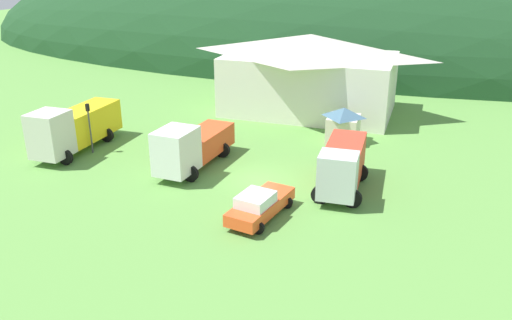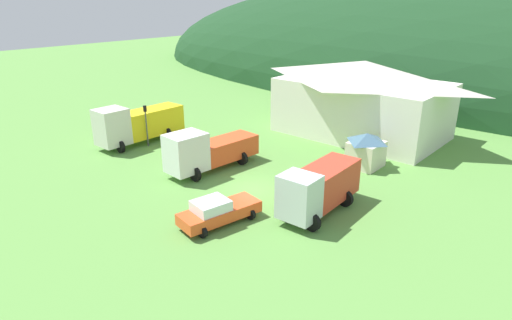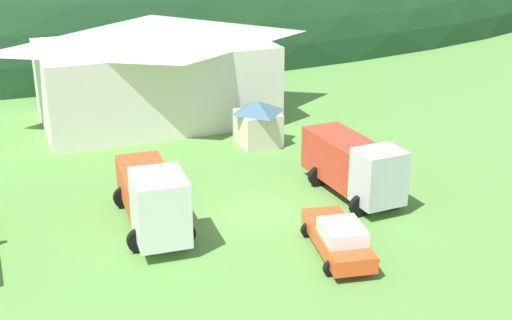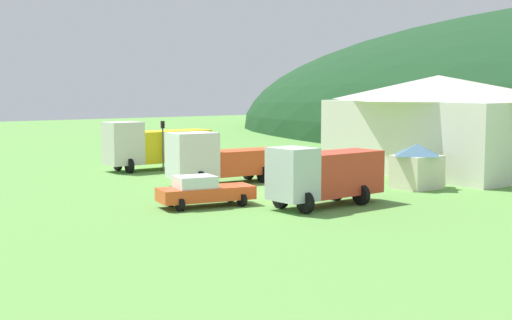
{
  "view_description": "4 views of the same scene",
  "coord_description": "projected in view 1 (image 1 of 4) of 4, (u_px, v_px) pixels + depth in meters",
  "views": [
    {
      "loc": [
        10.03,
        -29.74,
        13.9
      ],
      "look_at": [
        0.5,
        -1.83,
        2.15
      ],
      "focal_mm": 36.43,
      "sensor_mm": 36.0,
      "label": 1
    },
    {
      "loc": [
        18.76,
        -20.88,
        12.96
      ],
      "look_at": [
        -0.82,
        1.44,
        1.59
      ],
      "focal_mm": 30.38,
      "sensor_mm": 36.0,
      "label": 2
    },
    {
      "loc": [
        -11.06,
        -27.32,
        14.29
      ],
      "look_at": [
        1.27,
        2.96,
        1.59
      ],
      "focal_mm": 47.22,
      "sensor_mm": 36.0,
      "label": 3
    },
    {
      "loc": [
        32.36,
        -23.86,
        6.22
      ],
      "look_at": [
        -2.05,
        1.22,
        1.76
      ],
      "focal_mm": 48.08,
      "sensor_mm": 36.0,
      "label": 4
    }
  ],
  "objects": [
    {
      "name": "forested_hill_backdrop",
      "position": [
        368.0,
        47.0,
        82.99
      ],
      "size": [
        136.45,
        60.0,
        33.14
      ],
      "primitive_type": "ellipsoid",
      "color": "#193D1E",
      "rests_on": "ground"
    },
    {
      "name": "service_pickup_orange",
      "position": [
        260.0,
        205.0,
        29.03
      ],
      "size": [
        2.87,
        5.32,
        1.66
      ],
      "rotation": [
        0.0,
        0.0,
        -1.76
      ],
      "color": "#F14F22",
      "rests_on": "ground"
    },
    {
      "name": "depot_building",
      "position": [
        310.0,
        73.0,
        47.8
      ],
      "size": [
        16.27,
        10.24,
        7.19
      ],
      "color": "white",
      "rests_on": "ground"
    },
    {
      "name": "flatbed_truck_yellow",
      "position": [
        74.0,
        127.0,
        38.61
      ],
      "size": [
        3.15,
        8.43,
        3.74
      ],
      "rotation": [
        0.0,
        0.0,
        -1.56
      ],
      "color": "silver",
      "rests_on": "ground"
    },
    {
      "name": "play_shed_cream",
      "position": [
        343.0,
        124.0,
        40.71
      ],
      "size": [
        2.55,
        2.79,
        2.8
      ],
      "color": "beige",
      "rests_on": "ground"
    },
    {
      "name": "ground_plane",
      "position": [
        258.0,
        180.0,
        34.3
      ],
      "size": [
        200.0,
        200.0,
        0.0
      ],
      "primitive_type": "plane",
      "color": "#5B9342"
    },
    {
      "name": "traffic_cone_near_pickup",
      "position": [
        215.0,
        151.0,
        39.25
      ],
      "size": [
        0.36,
        0.36,
        0.48
      ],
      "primitive_type": "cone",
      "color": "orange",
      "rests_on": "ground"
    },
    {
      "name": "tow_truck_silver",
      "position": [
        342.0,
        165.0,
        32.13
      ],
      "size": [
        3.19,
        6.77,
        3.24
      ],
      "rotation": [
        0.0,
        0.0,
        -1.53
      ],
      "color": "silver",
      "rests_on": "ground"
    },
    {
      "name": "heavy_rig_white",
      "position": [
        191.0,
        146.0,
        35.37
      ],
      "size": [
        3.35,
        8.08,
        3.44
      ],
      "rotation": [
        0.0,
        0.0,
        -1.64
      ],
      "color": "white",
      "rests_on": "ground"
    },
    {
      "name": "traffic_light_west",
      "position": [
        89.0,
        123.0,
        38.09
      ],
      "size": [
        0.2,
        0.32,
        3.79
      ],
      "color": "#4C4C51",
      "rests_on": "ground"
    }
  ]
}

